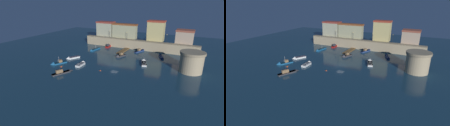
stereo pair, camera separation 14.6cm
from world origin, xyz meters
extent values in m
plane|color=#19384C|center=(0.00, 0.00, 0.00)|extent=(141.34, 141.34, 0.00)
cube|color=tan|center=(0.00, 24.64, 2.11)|extent=(54.78, 2.17, 4.22)
cube|color=gray|center=(0.00, 24.64, 4.34)|extent=(54.78, 2.47, 0.24)
cube|color=#A8A78A|center=(-18.54, 28.13, 7.63)|extent=(8.70, 4.80, 6.82)
cube|color=#9A392E|center=(-18.54, 28.13, 11.39)|extent=(9.05, 4.99, 0.70)
cube|color=tan|center=(-7.56, 27.29, 7.44)|extent=(12.23, 3.12, 6.44)
cube|color=brown|center=(-7.56, 27.29, 11.01)|extent=(12.71, 3.25, 0.70)
cube|color=tan|center=(7.76, 27.91, 8.54)|extent=(7.45, 4.37, 8.64)
cube|color=#AD3C29|center=(7.76, 27.91, 13.20)|extent=(7.75, 4.55, 0.70)
cube|color=tan|center=(20.33, 28.40, 6.85)|extent=(7.17, 5.34, 5.26)
cube|color=#9A4B37|center=(20.33, 28.40, 9.83)|extent=(7.45, 5.56, 0.70)
cylinder|color=tan|center=(24.84, 5.75, 3.02)|extent=(7.19, 7.19, 6.05)
cylinder|color=gray|center=(24.84, 5.75, 6.45)|extent=(7.77, 7.77, 0.80)
cube|color=brown|center=(-4.33, 18.56, 0.22)|extent=(2.29, 10.00, 0.43)
cylinder|color=#523B20|center=(-3.30, 21.89, 0.35)|extent=(0.20, 0.20, 0.70)
cylinder|color=#523B20|center=(-3.30, 18.56, 0.35)|extent=(0.20, 0.20, 0.70)
cylinder|color=#523B20|center=(-3.30, 15.23, 0.35)|extent=(0.20, 0.20, 0.70)
cylinder|color=black|center=(-14.54, 24.64, 5.97)|extent=(0.12, 0.12, 3.03)
sphere|color=#F9D172|center=(-14.54, 24.64, 7.64)|extent=(0.32, 0.32, 0.32)
cylinder|color=black|center=(-5.17, 24.64, 5.99)|extent=(0.12, 0.12, 3.06)
sphere|color=#F9D172|center=(-5.17, 24.64, 7.66)|extent=(0.32, 0.32, 0.32)
cylinder|color=black|center=(4.48, 24.64, 5.92)|extent=(0.12, 0.12, 2.92)
sphere|color=#F9D172|center=(4.48, 24.64, 7.53)|extent=(0.32, 0.32, 0.32)
cylinder|color=black|center=(13.39, 24.64, 6.21)|extent=(0.12, 0.12, 3.51)
sphere|color=#F9D172|center=(13.39, 24.64, 8.12)|extent=(0.32, 0.32, 0.32)
cube|color=#195689|center=(-17.02, 14.79, 0.33)|extent=(1.96, 6.09, 0.66)
cone|color=#195689|center=(-17.42, 11.17, 0.33)|extent=(1.39, 1.53, 1.24)
cube|color=#0A3245|center=(-17.02, 14.79, 0.62)|extent=(2.00, 6.21, 0.08)
cylinder|color=#B2B2B7|center=(-16.98, 15.09, 1.61)|extent=(0.08, 0.08, 1.90)
cube|color=silver|center=(9.26, 5.81, 0.34)|extent=(3.26, 5.37, 0.68)
cone|color=silver|center=(8.21, 8.84, 0.34)|extent=(1.98, 1.85, 1.61)
cube|color=slate|center=(9.26, 5.81, 0.64)|extent=(3.33, 5.48, 0.08)
cylinder|color=#B2B2B7|center=(9.23, 5.88, 1.62)|extent=(0.08, 0.08, 1.88)
cube|color=navy|center=(2.56, 20.88, 0.33)|extent=(3.22, 5.36, 0.66)
cone|color=navy|center=(3.87, 23.92, 0.33)|extent=(1.61, 1.74, 1.15)
cube|color=#121F36|center=(2.56, 20.88, 0.62)|extent=(3.28, 5.47, 0.08)
cube|color=olive|center=(2.49, 20.72, 1.13)|extent=(1.36, 1.65, 0.94)
cube|color=#99B7C6|center=(2.77, 21.37, 1.18)|extent=(0.74, 0.36, 0.56)
cube|color=white|center=(-18.19, 0.29, 0.34)|extent=(3.49, 4.71, 0.69)
cone|color=white|center=(-19.49, -2.20, 0.34)|extent=(1.93, 1.82, 1.52)
cube|color=slate|center=(-18.19, 0.29, 0.65)|extent=(3.56, 4.80, 0.08)
cube|color=red|center=(-13.98, 21.85, 0.35)|extent=(1.43, 3.34, 0.70)
cone|color=red|center=(-13.98, 23.94, 0.35)|extent=(1.36, 0.94, 1.36)
cube|color=#580B0C|center=(-13.98, 21.85, 0.66)|extent=(1.46, 3.40, 0.08)
cube|color=#333842|center=(-13.98, 22.01, 1.16)|extent=(1.04, 1.16, 0.92)
cube|color=#99B7C6|center=(-13.98, 22.59, 1.21)|extent=(0.94, 0.06, 0.55)
cylinder|color=#B2B2B7|center=(-13.98, 21.57, 1.43)|extent=(0.08, 0.08, 1.45)
cube|color=#333338|center=(-2.09, 10.91, 0.37)|extent=(3.14, 4.38, 0.74)
cone|color=#333338|center=(-3.04, 8.58, 0.37)|extent=(1.96, 1.67, 1.66)
cube|color=black|center=(-2.09, 10.91, 0.70)|extent=(3.21, 4.47, 0.08)
cube|color=olive|center=(-2.05, 11.00, 1.12)|extent=(1.46, 1.70, 0.76)
cube|color=navy|center=(13.20, 16.91, 0.26)|extent=(3.05, 5.34, 0.52)
cone|color=navy|center=(11.99, 19.97, 0.26)|extent=(1.57, 1.72, 1.14)
cube|color=black|center=(13.20, 16.91, 0.48)|extent=(3.11, 5.45, 0.08)
cylinder|color=#B2B2B7|center=(13.29, 16.67, 1.61)|extent=(0.08, 0.08, 2.17)
cube|color=white|center=(-10.78, -5.62, 0.40)|extent=(1.85, 4.24, 0.80)
cone|color=white|center=(-10.93, -3.02, 0.40)|extent=(1.59, 1.25, 1.53)
cube|color=slate|center=(-10.78, -5.62, 0.76)|extent=(1.89, 4.32, 0.08)
cube|color=#195689|center=(-19.02, -7.02, 0.27)|extent=(3.70, 5.11, 0.54)
cone|color=#195689|center=(-20.29, -9.74, 0.27)|extent=(2.16, 1.96, 1.76)
cube|color=#0E2938|center=(-19.02, -7.02, 0.50)|extent=(3.78, 5.21, 0.08)
cube|color=olive|center=(-18.97, -6.92, 0.97)|extent=(1.72, 1.69, 0.85)
cube|color=#99B7C6|center=(-19.24, -7.49, 1.01)|extent=(1.09, 0.55, 0.51)
cylinder|color=#B2B2B7|center=(-19.16, -7.33, 1.71)|extent=(0.08, 0.08, 2.33)
cube|color=#333338|center=(-11.86, -14.49, 0.27)|extent=(3.48, 5.80, 0.53)
cone|color=#333338|center=(-10.40, -11.24, 0.27)|extent=(1.60, 1.74, 1.13)
cube|color=black|center=(-11.86, -14.49, 0.49)|extent=(3.55, 5.92, 0.08)
cube|color=olive|center=(-12.06, -14.92, 1.04)|extent=(1.56, 2.26, 1.01)
cube|color=#99B7C6|center=(-11.62, -13.95, 1.09)|extent=(0.64, 0.33, 0.61)
sphere|color=#EA4C19|center=(-11.93, -11.47, 0.00)|extent=(0.57, 0.57, 0.57)
sphere|color=#EA4C19|center=(-2.02, -6.57, 0.00)|extent=(0.48, 0.48, 0.48)
sphere|color=#EA4C19|center=(-16.11, -9.62, 0.00)|extent=(0.53, 0.53, 0.53)
camera|label=1|loc=(25.50, -53.01, 22.22)|focal=28.00mm
camera|label=2|loc=(25.63, -52.94, 22.22)|focal=28.00mm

